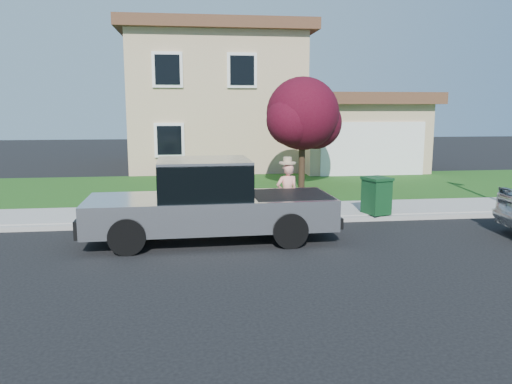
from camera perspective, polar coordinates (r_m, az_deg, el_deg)
ground at (r=10.20m, az=-0.05°, el=-7.45°), size 80.00×80.00×0.00m
curb at (r=13.10m, az=2.68°, el=-3.34°), size 40.00×0.20×0.12m
sidewalk at (r=14.16m, az=1.91°, el=-2.30°), size 40.00×2.00×0.15m
lawn at (r=18.55m, az=-0.32°, el=0.47°), size 40.00×7.00×0.10m
house at (r=26.18m, az=-1.78°, el=9.97°), size 14.00×11.30×6.85m
pickup_truck at (r=11.34m, az=-5.32°, el=-1.24°), size 5.71×2.21×1.86m
woman at (r=12.81m, az=3.58°, el=-0.12°), size 0.64×0.47×1.76m
ornamental_tree at (r=18.32m, az=5.46°, el=8.51°), size 2.92×2.63×4.00m
trash_bin at (r=13.90m, az=13.60°, el=-0.36°), size 0.79×0.85×1.00m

